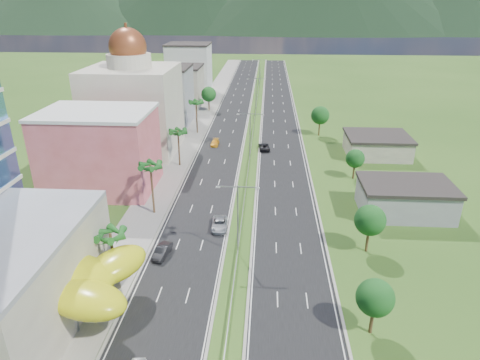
# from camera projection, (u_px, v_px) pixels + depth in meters

# --- Properties ---
(ground) EXTENTS (500.00, 500.00, 0.00)m
(ground) POSITION_uv_depth(u_px,v_px,m) (232.00, 298.00, 53.75)
(ground) COLOR #2D5119
(ground) RESTS_ON ground
(road_left) EXTENTS (11.00, 260.00, 0.04)m
(road_left) POSITION_uv_depth(u_px,v_px,m) (232.00, 115.00, 136.74)
(road_left) COLOR black
(road_left) RESTS_ON ground
(road_right) EXTENTS (11.00, 260.00, 0.04)m
(road_right) POSITION_uv_depth(u_px,v_px,m) (279.00, 116.00, 135.84)
(road_right) COLOR black
(road_right) RESTS_ON ground
(sidewalk_left) EXTENTS (7.00, 260.00, 0.12)m
(sidewalk_left) POSITION_uv_depth(u_px,v_px,m) (202.00, 115.00, 137.29)
(sidewalk_left) COLOR gray
(sidewalk_left) RESTS_ON ground
(median_guardrail) EXTENTS (0.10, 216.06, 0.76)m
(median_guardrail) POSITION_uv_depth(u_px,v_px,m) (253.00, 130.00, 119.53)
(median_guardrail) COLOR gray
(median_guardrail) RESTS_ON ground
(streetlight_median_b) EXTENTS (6.04, 0.25, 11.00)m
(streetlight_median_b) POSITION_uv_depth(u_px,v_px,m) (238.00, 213.00, 60.26)
(streetlight_median_b) COLOR gray
(streetlight_median_b) RESTS_ON ground
(streetlight_median_c) EXTENTS (6.04, 0.25, 11.00)m
(streetlight_median_c) POSITION_uv_depth(u_px,v_px,m) (250.00, 131.00, 96.95)
(streetlight_median_c) COLOR gray
(streetlight_median_c) RESTS_ON ground
(streetlight_median_d) EXTENTS (6.04, 0.25, 11.00)m
(streetlight_median_d) POSITION_uv_depth(u_px,v_px,m) (256.00, 91.00, 138.22)
(streetlight_median_d) COLOR gray
(streetlight_median_d) RESTS_ON ground
(streetlight_median_e) EXTENTS (6.04, 0.25, 11.00)m
(streetlight_median_e) POSITION_uv_depth(u_px,v_px,m) (259.00, 70.00, 179.50)
(streetlight_median_e) COLOR gray
(streetlight_median_e) RESTS_ON ground
(lime_canopy) EXTENTS (18.00, 15.00, 7.40)m
(lime_canopy) POSITION_uv_depth(u_px,v_px,m) (57.00, 278.00, 49.30)
(lime_canopy) COLOR #C7C813
(lime_canopy) RESTS_ON ground
(pink_shophouse) EXTENTS (20.00, 15.00, 15.00)m
(pink_shophouse) POSITION_uv_depth(u_px,v_px,m) (100.00, 152.00, 81.82)
(pink_shophouse) COLOR #C75155
(pink_shophouse) RESTS_ON ground
(domed_building) EXTENTS (20.00, 20.00, 28.70)m
(domed_building) POSITION_uv_depth(u_px,v_px,m) (133.00, 104.00, 101.39)
(domed_building) COLOR beige
(domed_building) RESTS_ON ground
(midrise_grey) EXTENTS (16.00, 15.00, 16.00)m
(midrise_grey) POSITION_uv_depth(u_px,v_px,m) (163.00, 96.00, 125.59)
(midrise_grey) COLOR gray
(midrise_grey) RESTS_ON ground
(midrise_beige) EXTENTS (16.00, 15.00, 13.00)m
(midrise_beige) POSITION_uv_depth(u_px,v_px,m) (178.00, 87.00, 146.35)
(midrise_beige) COLOR gray
(midrise_beige) RESTS_ON ground
(midrise_white) EXTENTS (16.00, 15.00, 18.00)m
(midrise_white) POSITION_uv_depth(u_px,v_px,m) (189.00, 69.00, 166.47)
(midrise_white) COLOR silver
(midrise_white) RESTS_ON ground
(shed_near) EXTENTS (15.00, 10.00, 5.00)m
(shed_near) POSITION_uv_depth(u_px,v_px,m) (405.00, 200.00, 74.02)
(shed_near) COLOR gray
(shed_near) RESTS_ON ground
(shed_far) EXTENTS (14.00, 12.00, 4.40)m
(shed_far) POSITION_uv_depth(u_px,v_px,m) (377.00, 146.00, 101.53)
(shed_far) COLOR gray
(shed_far) RESTS_ON ground
(palm_tree_b) EXTENTS (3.60, 3.60, 8.10)m
(palm_tree_b) POSITION_uv_depth(u_px,v_px,m) (111.00, 237.00, 53.73)
(palm_tree_b) COLOR #47301C
(palm_tree_b) RESTS_ON ground
(palm_tree_c) EXTENTS (3.60, 3.60, 9.60)m
(palm_tree_c) POSITION_uv_depth(u_px,v_px,m) (150.00, 168.00, 71.50)
(palm_tree_c) COLOR #47301C
(palm_tree_c) RESTS_ON ground
(palm_tree_d) EXTENTS (3.60, 3.60, 8.60)m
(palm_tree_d) POSITION_uv_depth(u_px,v_px,m) (178.00, 133.00, 92.98)
(palm_tree_d) COLOR #47301C
(palm_tree_d) RESTS_ON ground
(palm_tree_e) EXTENTS (3.60, 3.60, 9.40)m
(palm_tree_e) POSITION_uv_depth(u_px,v_px,m) (196.00, 103.00, 115.60)
(palm_tree_e) COLOR #47301C
(palm_tree_e) RESTS_ON ground
(leafy_tree_lfar) EXTENTS (4.90, 4.90, 8.05)m
(leafy_tree_lfar) POSITION_uv_depth(u_px,v_px,m) (209.00, 94.00, 139.61)
(leafy_tree_lfar) COLOR #47301C
(leafy_tree_lfar) RESTS_ON ground
(leafy_tree_ra) EXTENTS (4.20, 4.20, 6.90)m
(leafy_tree_ra) POSITION_uv_depth(u_px,v_px,m) (375.00, 298.00, 46.32)
(leafy_tree_ra) COLOR #47301C
(leafy_tree_ra) RESTS_ON ground
(leafy_tree_rb) EXTENTS (4.55, 4.55, 7.47)m
(leafy_tree_rb) POSITION_uv_depth(u_px,v_px,m) (370.00, 220.00, 61.58)
(leafy_tree_rb) COLOR #47301C
(leafy_tree_rb) RESTS_ON ground
(leafy_tree_rc) EXTENTS (3.85, 3.85, 6.33)m
(leafy_tree_rc) POSITION_uv_depth(u_px,v_px,m) (355.00, 159.00, 87.40)
(leafy_tree_rc) COLOR #47301C
(leafy_tree_rc) RESTS_ON ground
(leafy_tree_rd) EXTENTS (4.90, 4.90, 8.05)m
(leafy_tree_rd) POSITION_uv_depth(u_px,v_px,m) (320.00, 115.00, 114.68)
(leafy_tree_rd) COLOR #47301C
(leafy_tree_rd) RESTS_ON ground
(mountain_ridge) EXTENTS (860.00, 140.00, 90.00)m
(mountain_ridge) POSITION_uv_depth(u_px,v_px,m) (321.00, 32.00, 462.90)
(mountain_ridge) COLOR black
(mountain_ridge) RESTS_ON ground
(car_dark_left) EXTENTS (2.33, 4.80, 1.52)m
(car_dark_left) POSITION_uv_depth(u_px,v_px,m) (162.00, 251.00, 62.11)
(car_dark_left) COLOR black
(car_dark_left) RESTS_ON road_left
(car_silver_mid_left) EXTENTS (2.85, 5.58, 1.51)m
(car_silver_mid_left) POSITION_uv_depth(u_px,v_px,m) (219.00, 224.00, 69.53)
(car_silver_mid_left) COLOR #96989D
(car_silver_mid_left) RESTS_ON road_left
(car_yellow_far_left) EXTENTS (1.89, 4.54, 1.31)m
(car_yellow_far_left) POSITION_uv_depth(u_px,v_px,m) (215.00, 143.00, 108.67)
(car_yellow_far_left) COLOR orange
(car_yellow_far_left) RESTS_ON road_left
(car_dark_far_right) EXTENTS (3.05, 5.60, 1.49)m
(car_dark_far_right) POSITION_uv_depth(u_px,v_px,m) (264.00, 147.00, 105.58)
(car_dark_far_right) COLOR black
(car_dark_far_right) RESTS_ON road_right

